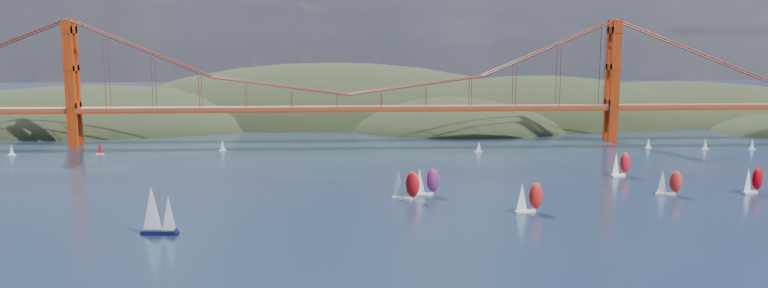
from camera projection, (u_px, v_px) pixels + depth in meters
ground at (357, 269)px, 158.71m from camera, size 1200.00×1200.00×0.00m
headlands at (424, 139)px, 437.82m from camera, size 725.00×225.00×96.00m
bridge at (344, 72)px, 331.47m from camera, size 552.00×12.00×55.00m
sloop_navy at (157, 211)px, 184.89m from camera, size 8.97×5.36×13.63m
racer_0 at (405, 185)px, 223.05m from camera, size 8.81×6.08×9.86m
racer_1 at (529, 197)px, 207.34m from camera, size 8.46×4.64×9.48m
racer_2 at (669, 182)px, 229.74m from camera, size 7.74×4.09×8.68m
racer_3 at (620, 164)px, 259.58m from camera, size 8.41×5.85×9.42m
racer_4 at (752, 180)px, 232.13m from camera, size 8.14×5.48×9.11m
racer_rwb at (426, 181)px, 229.32m from camera, size 8.24×3.67×9.34m
distant_boat_1 at (11, 150)px, 302.69m from camera, size 3.00×2.00×4.70m
distant_boat_2 at (100, 149)px, 305.79m from camera, size 3.00×2.00×4.70m
distant_boat_3 at (223, 145)px, 314.92m from camera, size 3.00×2.00×4.70m
distant_boat_4 at (648, 143)px, 320.73m from camera, size 3.00×2.00×4.70m
distant_boat_5 at (705, 144)px, 318.06m from camera, size 3.00×2.00×4.70m
distant_boat_6 at (752, 144)px, 317.75m from camera, size 3.00×2.00×4.70m
distant_boat_8 at (479, 147)px, 311.09m from camera, size 3.00×2.00×4.70m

